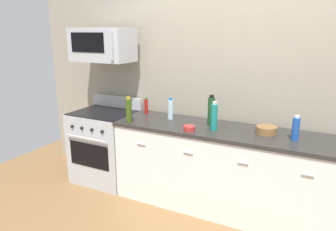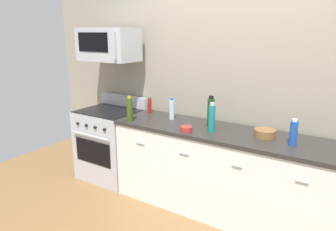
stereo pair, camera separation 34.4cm
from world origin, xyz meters
The scene contains 13 objects.
ground_plane centered at (0.00, 0.00, 0.00)m, with size 6.60×6.60×0.00m, color olive.
back_wall centered at (0.00, 0.41, 1.35)m, with size 5.50×0.10×2.70m, color #9E937F.
counter_unit centered at (0.00, 0.00, 0.46)m, with size 2.41×0.66×0.92m.
range_oven centered at (-1.58, 0.00, 0.47)m, with size 0.76×0.69×1.07m.
microwave centered at (-1.58, 0.05, 1.75)m, with size 0.74×0.44×0.40m.
bottle_wine_green centered at (-0.19, 0.08, 1.08)m, with size 0.07×0.07×0.33m.
bottle_sparkling_teal centered at (-0.10, -0.08, 1.06)m, with size 0.07×0.07×0.30m.
bottle_soda_blue centered at (0.68, -0.04, 1.04)m, with size 0.07×0.07×0.24m.
bottle_olive_oil centered at (-1.05, -0.23, 1.06)m, with size 0.07×0.07×0.29m.
bottle_water_clear centered at (-0.69, 0.10, 1.04)m, with size 0.06×0.06×0.25m.
bottle_hot_sauce_red centered at (-1.07, 0.19, 1.01)m, with size 0.04×0.04×0.20m.
bowl_red_small centered at (-0.32, -0.21, 0.95)m, with size 0.12×0.12×0.05m.
bowl_wooden_salad centered at (0.40, 0.05, 0.96)m, with size 0.20×0.20×0.07m.
Camera 2 is at (1.15, -2.85, 1.91)m, focal length 33.17 mm.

